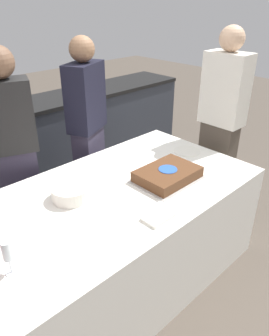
{
  "coord_description": "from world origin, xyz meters",
  "views": [
    {
      "loc": [
        -1.16,
        -1.39,
        1.89
      ],
      "look_at": [
        0.18,
        0.0,
        0.86
      ],
      "focal_mm": 35.0,
      "sensor_mm": 36.0,
      "label": 1
    }
  ],
  "objects_px": {
    "cake": "(168,174)",
    "person_cutting_cake": "(88,132)",
    "plate_stack": "(71,193)",
    "wine_glass": "(7,252)",
    "person_seated_right": "(220,127)",
    "person_standing_back": "(15,155)"
  },
  "relations": [
    {
      "from": "cake",
      "to": "plate_stack",
      "type": "relative_size",
      "value": 1.92
    },
    {
      "from": "wine_glass",
      "to": "person_cutting_cake",
      "type": "xyz_separation_m",
      "value": [
        1.16,
        0.97,
        -0.04
      ]
    },
    {
      "from": "cake",
      "to": "person_seated_right",
      "type": "relative_size",
      "value": 0.27
    },
    {
      "from": "cake",
      "to": "person_seated_right",
      "type": "height_order",
      "value": "person_seated_right"
    },
    {
      "from": "cake",
      "to": "person_cutting_cake",
      "type": "relative_size",
      "value": 0.28
    },
    {
      "from": "plate_stack",
      "to": "person_seated_right",
      "type": "height_order",
      "value": "person_seated_right"
    },
    {
      "from": "person_cutting_cake",
      "to": "person_standing_back",
      "type": "height_order",
      "value": "person_cutting_cake"
    },
    {
      "from": "person_seated_right",
      "to": "person_standing_back",
      "type": "relative_size",
      "value": 1.05
    },
    {
      "from": "cake",
      "to": "person_standing_back",
      "type": "relative_size",
      "value": 0.28
    },
    {
      "from": "wine_glass",
      "to": "person_seated_right",
      "type": "bearing_deg",
      "value": 5.94
    },
    {
      "from": "cake",
      "to": "wine_glass",
      "type": "relative_size",
      "value": 2.52
    },
    {
      "from": "wine_glass",
      "to": "person_cutting_cake",
      "type": "bearing_deg",
      "value": 39.83
    },
    {
      "from": "plate_stack",
      "to": "person_standing_back",
      "type": "relative_size",
      "value": 0.15
    },
    {
      "from": "plate_stack",
      "to": "person_standing_back",
      "type": "xyz_separation_m",
      "value": [
        -0.04,
        0.64,
        0.05
      ]
    },
    {
      "from": "plate_stack",
      "to": "person_standing_back",
      "type": "bearing_deg",
      "value": 93.89
    },
    {
      "from": "wine_glass",
      "to": "person_standing_back",
      "type": "bearing_deg",
      "value": 62.49
    },
    {
      "from": "cake",
      "to": "plate_stack",
      "type": "xyz_separation_m",
      "value": [
        -0.61,
        0.26,
        0.0
      ]
    },
    {
      "from": "plate_stack",
      "to": "person_cutting_cake",
      "type": "height_order",
      "value": "person_cutting_cake"
    },
    {
      "from": "plate_stack",
      "to": "person_cutting_cake",
      "type": "bearing_deg",
      "value": 46.34
    },
    {
      "from": "plate_stack",
      "to": "person_standing_back",
      "type": "distance_m",
      "value": 0.65
    },
    {
      "from": "person_cutting_cake",
      "to": "person_standing_back",
      "type": "relative_size",
      "value": 1.0
    },
    {
      "from": "plate_stack",
      "to": "wine_glass",
      "type": "bearing_deg",
      "value": -149.27
    }
  ]
}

